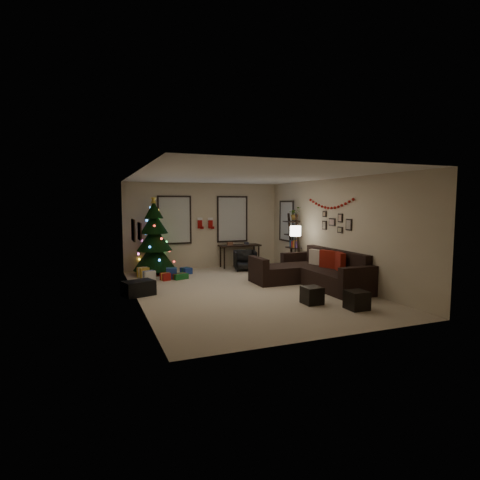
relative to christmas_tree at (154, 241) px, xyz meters
name	(u,v)px	position (x,y,z in m)	size (l,w,h in m)	color
floor	(245,290)	(1.64, -3.03, -0.96)	(7.00, 7.00, 0.00)	#C2AE93
ceiling	(245,176)	(1.64, -3.03, 1.74)	(7.00, 7.00, 0.00)	white
wall_back	(204,226)	(1.64, 0.47, 0.39)	(5.00, 5.00, 0.00)	beige
wall_front	(333,251)	(1.64, -6.53, 0.39)	(5.00, 5.00, 0.00)	beige
wall_left	(136,237)	(-0.86, -3.03, 0.39)	(7.00, 7.00, 0.00)	beige
wall_right	(335,231)	(4.14, -3.03, 0.39)	(7.00, 7.00, 0.00)	beige
window_back_left	(174,220)	(0.69, 0.44, 0.59)	(1.05, 0.06, 1.50)	#728CB2
window_back_right	(232,219)	(2.59, 0.44, 0.59)	(1.05, 0.06, 1.50)	#728CB2
window_right_wall	(287,221)	(4.11, -0.48, 0.54)	(0.06, 0.90, 1.30)	#728CB2
christmas_tree	(154,241)	(0.00, 0.00, 0.00)	(1.25, 1.25, 2.32)	black
presents	(165,274)	(0.15, -0.83, -0.84)	(1.50, 1.01, 0.30)	navy
sofa	(312,273)	(3.47, -3.06, -0.67)	(2.00, 2.89, 0.90)	black
pillow_red_a	(340,263)	(3.85, -3.69, -0.32)	(0.13, 0.49, 0.49)	maroon
pillow_red_b	(329,260)	(3.85, -3.20, -0.32)	(0.13, 0.48, 0.48)	maroon
pillow_cream	(316,257)	(3.85, -2.63, -0.33)	(0.12, 0.41, 0.41)	beige
ottoman_near	(312,295)	(2.47, -4.66, -0.78)	(0.37, 0.37, 0.35)	black
ottoman_far	(357,300)	(3.06, -5.35, -0.78)	(0.39, 0.39, 0.37)	black
desk	(240,247)	(2.76, 0.19, -0.32)	(1.35, 0.48, 0.73)	black
desk_chair	(245,260)	(2.68, -0.46, -0.65)	(0.61, 0.57, 0.63)	black
bookshelf	(294,244)	(3.94, -1.25, -0.10)	(0.30, 0.52, 1.77)	black
potted_plant	(295,212)	(3.94, -1.28, 0.86)	(0.46, 0.39, 0.51)	#4C4C4C
floor_lamp	(295,234)	(3.59, -1.96, 0.24)	(0.30, 0.30, 1.44)	black
art_map	(133,230)	(-0.84, -2.33, 0.50)	(0.04, 0.60, 0.50)	black
art_abstract	(140,231)	(-0.84, -3.51, 0.55)	(0.04, 0.45, 0.35)	black
gallery	(336,223)	(4.12, -3.10, 0.61)	(0.03, 1.25, 0.54)	black
garland	(330,204)	(4.09, -2.85, 1.10)	(0.08, 1.90, 0.30)	#A5140C
stocking_left	(200,223)	(1.50, 0.41, 0.49)	(0.20, 0.05, 0.36)	#990F0C
stocking_right	(211,223)	(1.83, 0.35, 0.48)	(0.20, 0.05, 0.36)	#990F0C
storage_bin	(138,288)	(-0.79, -2.63, -0.79)	(0.67, 0.45, 0.34)	black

